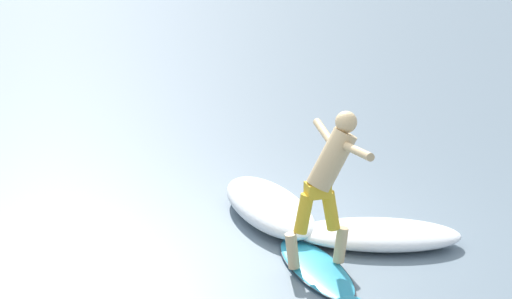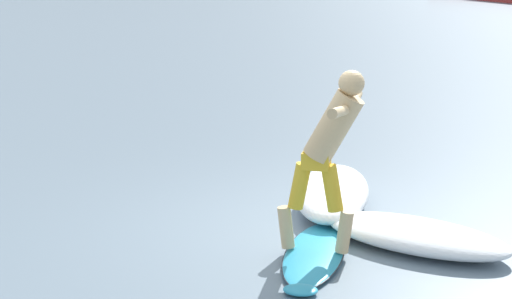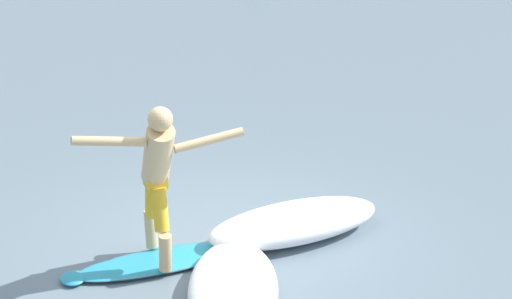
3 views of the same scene
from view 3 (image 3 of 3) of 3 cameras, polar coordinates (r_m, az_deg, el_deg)
ground_plane at (r=9.50m, az=-2.41°, el=-6.29°), size 200.00×200.00×0.00m
surfboard at (r=9.10m, az=-6.69°, el=-7.45°), size 1.47×1.86×0.21m
surfer at (r=8.52m, az=-6.56°, el=-1.35°), size 1.10×1.44×1.77m
wave_foam_at_tail at (r=9.55m, az=2.57°, el=-4.88°), size 1.75×2.19×0.37m
wave_foam_at_nose at (r=8.40m, az=-1.53°, el=-9.22°), size 1.82×2.10×0.26m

